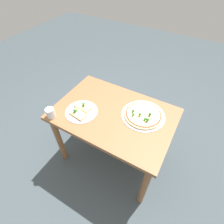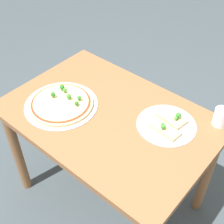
% 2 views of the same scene
% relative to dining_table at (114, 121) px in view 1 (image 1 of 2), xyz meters
% --- Properties ---
extents(ground_plane, '(8.00, 8.00, 0.00)m').
position_rel_dining_table_xyz_m(ground_plane, '(0.00, 0.00, -0.64)').
color(ground_plane, '#3D474C').
extents(dining_table, '(1.11, 0.75, 0.76)m').
position_rel_dining_table_xyz_m(dining_table, '(0.00, 0.00, 0.00)').
color(dining_table, brown).
rests_on(dining_table, ground_plane).
extents(pizza_tray_whole, '(0.40, 0.40, 0.06)m').
position_rel_dining_table_xyz_m(pizza_tray_whole, '(0.25, 0.11, 0.13)').
color(pizza_tray_whole, '#A3A3A8').
rests_on(pizza_tray_whole, dining_table).
extents(pizza_tray_slice, '(0.30, 0.30, 0.06)m').
position_rel_dining_table_xyz_m(pizza_tray_slice, '(-0.27, -0.14, 0.13)').
color(pizza_tray_slice, '#A3A3A8').
rests_on(pizza_tray_slice, dining_table).
extents(drinking_cup, '(0.08, 0.08, 0.09)m').
position_rel_dining_table_xyz_m(drinking_cup, '(-0.47, -0.32, 0.16)').
color(drinking_cup, white).
rests_on(drinking_cup, dining_table).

